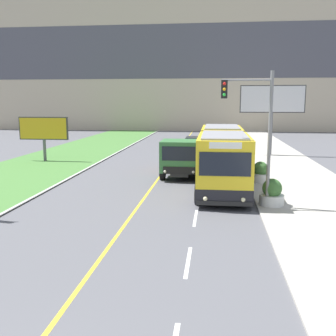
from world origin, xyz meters
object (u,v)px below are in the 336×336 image
at_px(city_bus, 222,157).
at_px(planter_round_near, 272,193).
at_px(billboard_small, 44,130).
at_px(planter_round_second, 260,173).
at_px(traffic_light_mast, 256,122).
at_px(billboard_large, 272,101).
at_px(car_distant, 194,145).
at_px(dump_truck, 182,158).

distance_m(city_bus, planter_round_near, 5.32).
xyz_separation_m(billboard_small, planter_round_second, (16.49, -6.83, -1.95)).
height_order(traffic_light_mast, billboard_small, traffic_light_mast).
relative_size(traffic_light_mast, planter_round_near, 4.97).
xyz_separation_m(billboard_large, billboard_small, (-18.72, -5.51, -2.24)).
xyz_separation_m(planter_round_near, planter_round_second, (0.07, 5.29, -0.00)).
xyz_separation_m(car_distant, billboard_large, (6.92, -1.50, 4.11)).
relative_size(city_bus, planter_round_second, 9.66).
bearing_deg(traffic_light_mast, dump_truck, 118.96).
xyz_separation_m(car_distant, traffic_light_mast, (3.74, -19.43, 3.23)).
relative_size(car_distant, planter_round_near, 3.46).
bearing_deg(billboard_large, city_bus, -109.34).
distance_m(city_bus, planter_round_second, 2.57).
bearing_deg(city_bus, billboard_small, 152.46).
bearing_deg(traffic_light_mast, planter_round_near, 18.00).
bearing_deg(billboard_large, traffic_light_mast, -100.08).
height_order(dump_truck, planter_round_second, dump_truck).
xyz_separation_m(dump_truck, planter_round_near, (4.76, -6.71, -0.62)).
relative_size(billboard_large, planter_round_second, 5.06).
height_order(city_bus, dump_truck, city_bus).
bearing_deg(car_distant, planter_round_second, -71.31).
relative_size(car_distant, billboard_small, 1.06).
height_order(city_bus, car_distant, city_bus).
relative_size(dump_truck, planter_round_second, 5.00).
xyz_separation_m(traffic_light_mast, planter_round_second, (0.95, 5.58, -3.30)).
relative_size(billboard_large, planter_round_near, 5.01).
bearing_deg(dump_truck, city_bus, -38.12).
relative_size(planter_round_near, planter_round_second, 1.01).
relative_size(city_bus, traffic_light_mast, 1.93).
distance_m(traffic_light_mast, planter_round_second, 6.55).
relative_size(billboard_small, planter_round_near, 3.27).
distance_m(billboard_large, billboard_small, 19.64).
bearing_deg(planter_round_near, dump_truck, 125.33).
relative_size(dump_truck, planter_round_near, 4.96).
bearing_deg(billboard_small, billboard_large, 16.40).
bearing_deg(city_bus, billboard_large, 70.66).
distance_m(traffic_light_mast, planter_round_near, 3.42).
distance_m(city_bus, dump_truck, 3.24).
bearing_deg(car_distant, billboard_small, -149.27).
height_order(billboard_small, planter_round_near, billboard_small).
bearing_deg(planter_round_second, billboard_small, 157.49).
height_order(car_distant, billboard_large, billboard_large).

